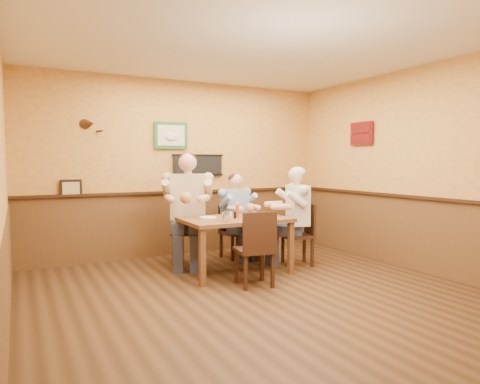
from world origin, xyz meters
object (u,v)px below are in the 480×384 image
at_px(diner_tan_shirt, 188,215).
at_px(diner_white_elder, 297,221).
at_px(chair_back_right, 235,232).
at_px(chair_near_side, 254,248).
at_px(dining_table, 235,225).
at_px(water_glass_mid, 254,215).
at_px(salt_shaker, 231,214).
at_px(cola_tumbler, 259,215).
at_px(diner_blue_polo, 235,220).
at_px(pepper_shaker, 235,215).
at_px(hot_sauce_bottle, 237,210).
at_px(water_glass_left, 225,217).
at_px(chair_back_left, 188,230).
at_px(chair_right_end, 297,234).

height_order(diner_tan_shirt, diner_white_elder, diner_tan_shirt).
xyz_separation_m(chair_back_right, chair_near_side, (-0.47, -1.44, 0.04)).
relative_size(dining_table, diner_white_elder, 1.09).
relative_size(water_glass_mid, salt_shaker, 1.35).
xyz_separation_m(chair_near_side, cola_tumbler, (0.30, 0.40, 0.34)).
relative_size(diner_blue_polo, water_glass_mid, 10.99).
relative_size(diner_blue_polo, pepper_shaker, 13.38).
xyz_separation_m(chair_near_side, hot_sauce_bottle, (0.11, 0.66, 0.39)).
bearing_deg(cola_tumbler, water_glass_left, -174.09).
distance_m(chair_back_left, chair_back_right, 0.82).
distance_m(chair_back_left, chair_right_end, 1.59).
bearing_deg(chair_near_side, cola_tumbler, -117.78).
xyz_separation_m(diner_blue_polo, hot_sauce_bottle, (-0.35, -0.77, 0.25)).
relative_size(hot_sauce_bottle, salt_shaker, 2.42).
xyz_separation_m(dining_table, water_glass_left, (-0.28, -0.29, 0.16)).
bearing_deg(diner_white_elder, diner_tan_shirt, -100.79).
bearing_deg(salt_shaker, water_glass_mid, -65.09).
height_order(cola_tumbler, pepper_shaker, cola_tumbler).
distance_m(chair_back_right, water_glass_mid, 1.16).
bearing_deg(diner_white_elder, diner_blue_polo, -126.93).
relative_size(diner_white_elder, pepper_shaker, 14.45).
xyz_separation_m(chair_back_left, diner_white_elder, (1.42, -0.72, 0.13)).
bearing_deg(water_glass_left, chair_right_end, 11.91).
relative_size(dining_table, hot_sauce_bottle, 7.21).
xyz_separation_m(water_glass_mid, cola_tumbler, (0.09, 0.03, -0.00)).
distance_m(chair_near_side, salt_shaker, 0.80).
relative_size(diner_blue_polo, salt_shaker, 14.79).
bearing_deg(chair_back_left, chair_back_right, 30.46).
bearing_deg(chair_back_right, chair_back_left, 178.09).
bearing_deg(diner_blue_polo, chair_back_right, 0.00).
bearing_deg(dining_table, chair_back_right, 63.20).
bearing_deg(chair_back_left, water_glass_left, -58.96).
distance_m(dining_table, pepper_shaker, 0.16).
height_order(diner_blue_polo, hot_sauce_bottle, diner_blue_polo).
bearing_deg(diner_blue_polo, water_glass_mid, -112.20).
bearing_deg(diner_blue_polo, chair_right_end, -61.53).
height_order(dining_table, chair_back_left, chair_back_left).
relative_size(water_glass_mid, hot_sauce_bottle, 0.56).
distance_m(chair_back_left, pepper_shaker, 0.90).
bearing_deg(diner_white_elder, hot_sauce_bottle, -76.18).
height_order(chair_right_end, hot_sauce_bottle, hot_sauce_bottle).
bearing_deg(dining_table, cola_tumbler, -45.86).
bearing_deg(pepper_shaker, cola_tumbler, -33.10).
relative_size(cola_tumbler, pepper_shaker, 1.13).
bearing_deg(hot_sauce_bottle, cola_tumbler, -54.68).
height_order(chair_back_left, diner_tan_shirt, diner_tan_shirt).
relative_size(dining_table, salt_shaker, 17.45).
bearing_deg(cola_tumbler, salt_shaker, 128.52).
relative_size(chair_back_left, water_glass_left, 8.13).
bearing_deg(diner_white_elder, water_glass_mid, -57.71).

